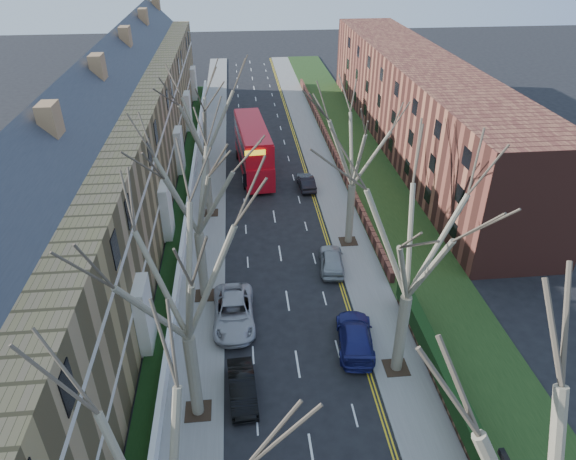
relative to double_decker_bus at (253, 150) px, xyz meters
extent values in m
cube|color=slate|center=(-4.61, 2.11, -2.41)|extent=(3.00, 102.00, 0.12)
cube|color=slate|center=(7.39, 2.11, -2.41)|extent=(3.00, 102.00, 0.12)
cube|color=olive|center=(-12.41, -5.89, 2.53)|extent=(9.00, 78.00, 10.00)
cube|color=#2D3037|center=(-12.41, -5.89, 8.53)|extent=(4.67, 78.00, 4.67)
cube|color=silver|center=(-7.96, -5.89, 1.03)|extent=(0.12, 78.00, 0.35)
cube|color=silver|center=(-7.96, -5.89, 4.53)|extent=(0.12, 78.00, 0.35)
cube|color=brown|center=(18.89, 6.11, 2.53)|extent=(8.00, 54.00, 10.00)
cube|color=brown|center=(9.09, 6.11, -1.90)|extent=(0.35, 54.00, 0.90)
cube|color=brown|center=(9.09, -34.89, -2.05)|extent=(0.40, 24.00, 0.60)
cube|color=black|center=(9.09, -34.89, -1.15)|extent=(0.70, 24.00, 1.20)
cube|color=white|center=(-6.26, -5.89, -1.85)|extent=(0.30, 78.00, 1.00)
cube|color=#1A3312|center=(11.89, 2.11, -2.32)|extent=(6.00, 102.00, 0.06)
cube|color=black|center=(6.39, -40.39, 5.65)|extent=(0.18, 0.50, 0.22)
cylinder|color=#716550|center=(-4.31, -30.89, 0.28)|extent=(0.64, 0.64, 5.25)
cube|color=#2D2116|center=(-4.31, -30.89, -2.33)|extent=(1.40, 1.40, 0.05)
cylinder|color=#716550|center=(-4.31, -20.89, 0.19)|extent=(0.64, 0.64, 5.07)
cube|color=#2D2116|center=(-4.31, -20.89, -2.33)|extent=(1.40, 1.40, 0.05)
cylinder|color=#716550|center=(-4.31, -8.89, 0.28)|extent=(0.60, 0.60, 5.25)
cube|color=#2D2116|center=(-4.31, -8.89, -2.33)|extent=(1.40, 1.40, 0.05)
cylinder|color=#716550|center=(7.09, -28.89, 0.28)|extent=(0.64, 0.64, 5.25)
cube|color=#2D2116|center=(7.09, -28.89, -2.33)|extent=(1.40, 1.40, 0.05)
cylinder|color=#716550|center=(7.09, -14.89, 0.19)|extent=(0.60, 0.60, 5.07)
cube|color=#2D2116|center=(7.09, -14.89, -2.33)|extent=(1.40, 1.40, 0.05)
cube|color=#B20C18|center=(0.00, 0.00, -0.91)|extent=(3.68, 12.20, 2.40)
cube|color=#B20C18|center=(0.00, 0.00, 1.38)|extent=(3.63, 11.60, 2.19)
cube|color=black|center=(0.00, 0.00, -0.42)|extent=(3.62, 11.24, 0.98)
cube|color=black|center=(0.00, 0.00, 1.49)|extent=(3.60, 11.00, 0.98)
imported|color=black|center=(-1.92, -29.99, -1.79)|extent=(1.70, 4.20, 1.35)
imported|color=#A9A9AE|center=(-2.31, -23.72, -1.67)|extent=(2.69, 5.76, 1.59)
imported|color=navy|center=(5.09, -26.70, -1.71)|extent=(2.77, 5.46, 1.52)
imported|color=#969A9E|center=(5.09, -18.31, -1.72)|extent=(2.21, 4.51, 1.48)
imported|color=black|center=(4.96, -4.45, -1.80)|extent=(1.61, 4.09, 1.33)
camera|label=1|loc=(-1.39, -49.81, 20.04)|focal=32.00mm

